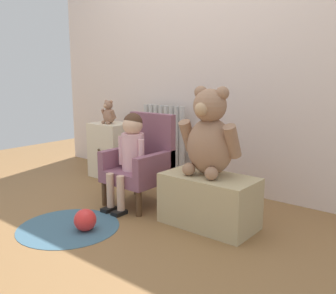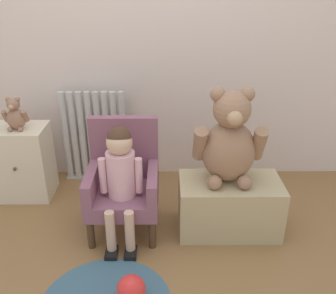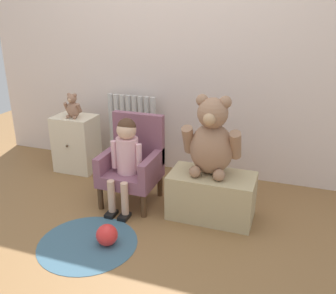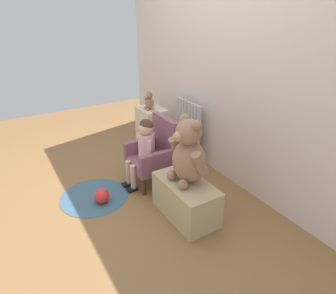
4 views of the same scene
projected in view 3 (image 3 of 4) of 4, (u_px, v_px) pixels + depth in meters
The scene contains 11 objects.
ground_plane at pixel (114, 241), 2.54m from camera, with size 6.00×6.00×0.00m, color brown.
back_wall at pixel (176, 42), 3.28m from camera, with size 3.80×0.05×2.40m, color beige.
radiator at pixel (132, 132), 3.59m from camera, with size 0.50×0.05×0.72m.
small_dresser at pixel (77, 143), 3.57m from camera, with size 0.38×0.31×0.53m.
child_armchair at pixel (133, 163), 2.98m from camera, with size 0.43×0.42×0.70m.
child_figure at pixel (126, 151), 2.83m from camera, with size 0.25×0.35×0.72m.
low_bench at pixel (211, 196), 2.79m from camera, with size 0.63×0.34×0.34m, color tan.
large_teddy_bear at pixel (212, 140), 2.67m from camera, with size 0.42×0.30×0.58m.
small_teddy_bear at pixel (73, 107), 3.40m from camera, with size 0.17×0.12×0.23m.
floor_rug at pixel (88, 243), 2.52m from camera, with size 0.67×0.67×0.01m, color #3D6074.
toy_ball at pixel (107, 235), 2.49m from camera, with size 0.15×0.15×0.15m, color red.
Camera 3 is at (1.06, -1.90, 1.51)m, focal length 40.00 mm.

